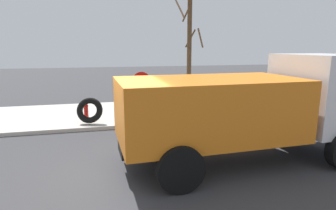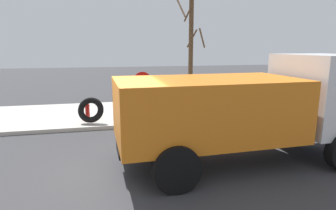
{
  "view_description": "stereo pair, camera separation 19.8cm",
  "coord_description": "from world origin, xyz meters",
  "px_view_note": "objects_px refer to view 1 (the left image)",
  "views": [
    {
      "loc": [
        -0.25,
        -6.93,
        3.21
      ],
      "look_at": [
        2.07,
        2.58,
        1.19
      ],
      "focal_mm": 30.1,
      "sensor_mm": 36.0,
      "label": 1
    },
    {
      "loc": [
        -0.06,
        -6.97,
        3.21
      ],
      "look_at": [
        2.07,
        2.58,
        1.19
      ],
      "focal_mm": 30.1,
      "sensor_mm": 36.0,
      "label": 2
    }
  ],
  "objects_px": {
    "fire_hydrant": "(86,111)",
    "dump_truck_orange": "(252,105)",
    "stop_sign": "(142,87)",
    "loose_tire": "(90,110)",
    "bare_tree": "(189,52)"
  },
  "relations": [
    {
      "from": "bare_tree",
      "to": "stop_sign",
      "type": "bearing_deg",
      "value": -155.06
    },
    {
      "from": "loose_tire",
      "to": "stop_sign",
      "type": "distance_m",
      "value": 2.32
    },
    {
      "from": "fire_hydrant",
      "to": "bare_tree",
      "type": "distance_m",
      "value": 5.39
    },
    {
      "from": "stop_sign",
      "to": "loose_tire",
      "type": "bearing_deg",
      "value": -178.77
    },
    {
      "from": "dump_truck_orange",
      "to": "bare_tree",
      "type": "xyz_separation_m",
      "value": [
        0.03,
        5.84,
        1.37
      ]
    },
    {
      "from": "stop_sign",
      "to": "dump_truck_orange",
      "type": "bearing_deg",
      "value": -62.92
    },
    {
      "from": "fire_hydrant",
      "to": "dump_truck_orange",
      "type": "relative_size",
      "value": 0.1
    },
    {
      "from": "fire_hydrant",
      "to": "stop_sign",
      "type": "relative_size",
      "value": 0.35
    },
    {
      "from": "bare_tree",
      "to": "dump_truck_orange",
      "type": "bearing_deg",
      "value": -90.34
    },
    {
      "from": "stop_sign",
      "to": "dump_truck_orange",
      "type": "xyz_separation_m",
      "value": [
        2.4,
        -4.7,
        0.04
      ]
    },
    {
      "from": "bare_tree",
      "to": "fire_hydrant",
      "type": "bearing_deg",
      "value": -171.85
    },
    {
      "from": "fire_hydrant",
      "to": "dump_truck_orange",
      "type": "bearing_deg",
      "value": -47.54
    },
    {
      "from": "loose_tire",
      "to": "stop_sign",
      "type": "height_order",
      "value": "stop_sign"
    },
    {
      "from": "dump_truck_orange",
      "to": "bare_tree",
      "type": "relative_size",
      "value": 1.31
    },
    {
      "from": "stop_sign",
      "to": "dump_truck_orange",
      "type": "height_order",
      "value": "dump_truck_orange"
    }
  ]
}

